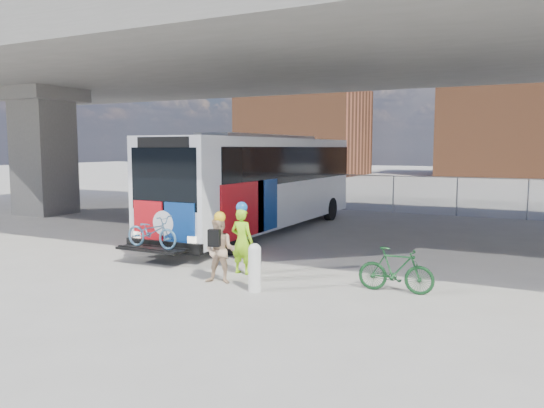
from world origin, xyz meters
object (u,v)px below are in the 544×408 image
Objects in this scene: cyclist_tan at (220,249)px; bike_parked at (396,270)px; bus at (263,177)px; bollard at (255,266)px; cyclist_hivis at (242,239)px.

cyclist_tan is 1.02× the size of bike_parked.
bus is 7.97m from cyclist_tan.
bus is 9.29m from bike_parked.
bollard is 0.65× the size of bike_parked.
cyclist_hivis is at bearing 77.04° from cyclist_tan.
bus is 8.68m from bollard.
bus is 6.98m from cyclist_hivis.
bus reaches higher than cyclist_hivis.
bus is at bearing 116.26° from bollard.
cyclist_tan reaches higher than bollard.
bollard is 1.14m from cyclist_tan.
bus is 6.97× the size of cyclist_hivis.
cyclist_hivis is 3.95m from bike_parked.
cyclist_hivis is (2.69, -6.33, -1.22)m from bus.
bollard is 3.14m from bike_parked.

